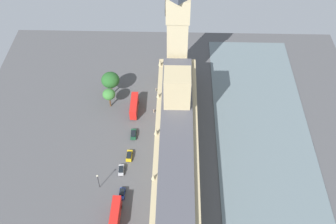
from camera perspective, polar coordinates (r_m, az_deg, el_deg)
The scene contains 15 objects.
ground_plane at distance 133.98m, azimuth 0.27°, elevation -6.76°, with size 143.43×143.43×0.00m, color #4C4C4F.
river_thames at distance 137.51m, azimuth 14.16°, elevation -6.81°, with size 33.51×129.09×0.25m, color slate.
parliament_building at distance 128.75m, azimuth 1.19°, elevation -4.16°, with size 13.78×73.43×26.26m.
clock_tower at distance 144.59m, azimuth 1.41°, elevation 13.14°, with size 8.69×8.69×53.09m.
double_decker_bus_corner at distance 146.80m, azimuth -4.90°, elevation 0.90°, with size 2.66×10.50×4.75m.
car_dark_green_opposite_hall at distance 139.98m, azimuth -5.01°, elevation -3.20°, with size 2.08×4.67×1.74m.
car_yellow_cab_midblock at distance 134.28m, azimuth -5.62°, elevation -6.28°, with size 2.03×4.54×1.74m.
car_silver_far_end at distance 131.20m, azimuth -6.77°, elevation -8.29°, with size 1.96×4.12×1.74m.
car_blue_by_river_gate at distance 126.37m, azimuth -6.64°, elevation -11.55°, with size 1.93×4.08×1.74m.
double_decker_bus_leading at distance 120.92m, azimuth -7.60°, elevation -14.46°, with size 2.78×10.54×4.75m.
pedestrian_kerbside at distance 147.17m, azimuth -2.07°, elevation 0.12°, with size 0.60×0.51×1.50m.
pedestrian_trailing at distance 155.27m, azimuth -1.75°, elevation 3.25°, with size 0.53×0.62×1.53m.
plane_tree_near_tower at distance 147.13m, azimuth -8.51°, elevation 2.52°, with size 4.72×4.72×8.18m.
plane_tree_under_trees at distance 150.96m, azimuth -8.30°, elevation 4.58°, with size 6.83×6.83×10.26m.
street_lamp_slot_10 at distance 125.85m, azimuth -10.06°, elevation -9.49°, with size 0.56×0.56×6.54m.
Camera 1 is at (-1.35, 78.99, 108.21)m, focal length 42.30 mm.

